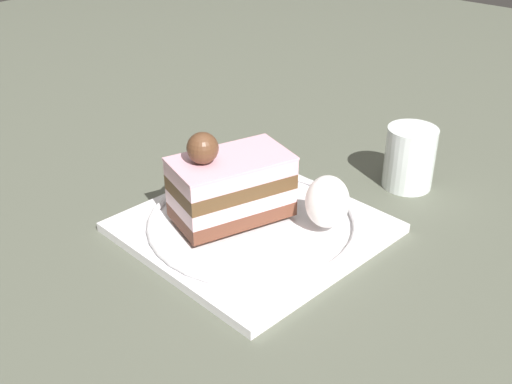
{
  "coord_description": "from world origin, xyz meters",
  "views": [
    {
      "loc": [
        -0.43,
        -0.4,
        0.37
      ],
      "look_at": [
        0.0,
        -0.02,
        0.05
      ],
      "focal_mm": 43.83,
      "sensor_mm": 36.0,
      "label": 1
    }
  ],
  "objects_px": {
    "cake_slice": "(227,184)",
    "fork": "(242,174)",
    "drink_glass_near": "(409,160)",
    "whipped_cream_dollop": "(327,202)",
    "dessert_plate": "(256,223)"
  },
  "relations": [
    {
      "from": "cake_slice",
      "to": "fork",
      "type": "height_order",
      "value": "cake_slice"
    },
    {
      "from": "drink_glass_near",
      "to": "whipped_cream_dollop",
      "type": "bearing_deg",
      "value": 177.61
    },
    {
      "from": "cake_slice",
      "to": "whipped_cream_dollop",
      "type": "relative_size",
      "value": 2.45
    },
    {
      "from": "fork",
      "to": "drink_glass_near",
      "type": "xyz_separation_m",
      "value": [
        0.14,
        -0.15,
        0.01
      ]
    },
    {
      "from": "dessert_plate",
      "to": "cake_slice",
      "type": "xyz_separation_m",
      "value": [
        -0.02,
        0.03,
        0.05
      ]
    },
    {
      "from": "whipped_cream_dollop",
      "to": "drink_glass_near",
      "type": "relative_size",
      "value": 0.75
    },
    {
      "from": "cake_slice",
      "to": "whipped_cream_dollop",
      "type": "xyz_separation_m",
      "value": [
        0.05,
        -0.09,
        -0.01
      ]
    },
    {
      "from": "cake_slice",
      "to": "fork",
      "type": "xyz_separation_m",
      "value": [
        0.08,
        0.05,
        -0.03
      ]
    },
    {
      "from": "dessert_plate",
      "to": "whipped_cream_dollop",
      "type": "height_order",
      "value": "whipped_cream_dollop"
    },
    {
      "from": "dessert_plate",
      "to": "whipped_cream_dollop",
      "type": "relative_size",
      "value": 4.53
    },
    {
      "from": "dessert_plate",
      "to": "whipped_cream_dollop",
      "type": "xyz_separation_m",
      "value": [
        0.03,
        -0.07,
        0.04
      ]
    },
    {
      "from": "whipped_cream_dollop",
      "to": "fork",
      "type": "relative_size",
      "value": 0.57
    },
    {
      "from": "dessert_plate",
      "to": "drink_glass_near",
      "type": "relative_size",
      "value": 3.4
    },
    {
      "from": "dessert_plate",
      "to": "drink_glass_near",
      "type": "xyz_separation_m",
      "value": [
        0.2,
        -0.07,
        0.03
      ]
    },
    {
      "from": "dessert_plate",
      "to": "fork",
      "type": "xyz_separation_m",
      "value": [
        0.06,
        0.07,
        0.01
      ]
    }
  ]
}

